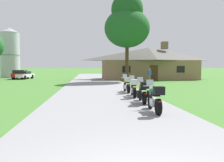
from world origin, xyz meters
TOP-DOWN VIEW (x-y plane):
  - ground_plane at (0.00, 20.00)m, footprint 500.00×500.00m
  - asphalt_driveway at (0.00, 18.00)m, footprint 6.40×80.00m
  - motorcycle_green_nearest_to_camera at (1.83, 6.16)m, footprint 0.66×2.08m
  - motorcycle_orange_second_in_row at (1.91, 8.68)m, footprint 0.80×2.08m
  - motorcycle_silver_third_in_row at (1.89, 11.19)m, footprint 0.66×2.08m
  - motorcycle_yellow_farthest_in_row at (1.89, 13.76)m, footprint 0.66×2.08m
  - stone_lodge at (8.02, 31.86)m, footprint 14.38×6.59m
  - bystander_blue_shirt_near_lodge at (6.71, 26.05)m, footprint 0.52×0.34m
  - tree_by_lodge_front at (3.94, 26.68)m, footprint 5.68×5.68m
  - metal_silo_distant at (-14.50, 39.97)m, footprint 3.32×3.32m
  - parked_red_suv_far_left at (-11.38, 34.76)m, footprint 2.20×4.73m
  - parked_white_sedan_far_left at (-10.90, 34.55)m, footprint 2.57×4.46m

SIDE VIEW (x-z plane):
  - ground_plane at x=0.00m, z-range 0.00..0.00m
  - asphalt_driveway at x=0.00m, z-range 0.00..0.06m
  - motorcycle_orange_second_in_row at x=1.91m, z-range -0.04..1.26m
  - motorcycle_green_nearest_to_camera at x=1.83m, z-range -0.03..1.27m
  - motorcycle_silver_third_in_row at x=1.89m, z-range -0.03..1.27m
  - motorcycle_yellow_farthest_in_row at x=1.89m, z-range -0.03..1.27m
  - parked_white_sedan_far_left at x=-10.90m, z-range 0.04..1.24m
  - parked_red_suv_far_left at x=-11.38m, z-range 0.08..1.48m
  - bystander_blue_shirt_near_lodge at x=6.71m, z-range 0.10..1.76m
  - stone_lodge at x=8.02m, z-range -0.38..5.25m
  - metal_silo_distant at x=-14.50m, z-range 0.01..8.60m
  - tree_by_lodge_front at x=3.94m, z-range 1.82..12.94m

